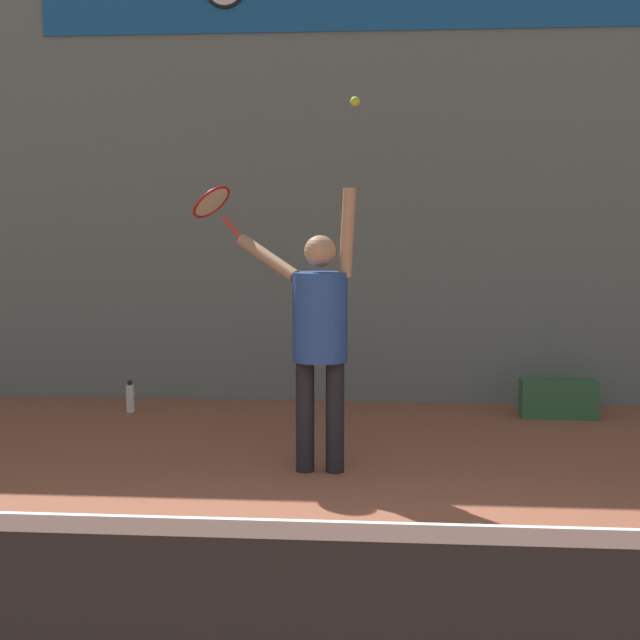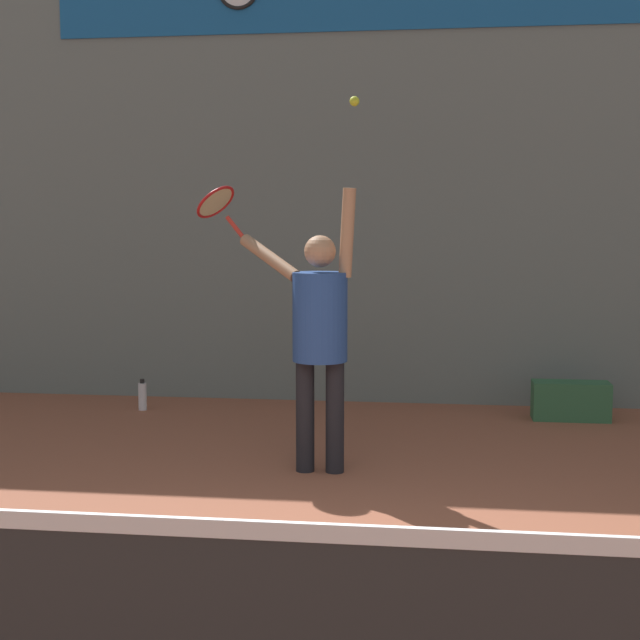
{
  "view_description": "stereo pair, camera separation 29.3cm",
  "coord_description": "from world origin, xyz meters",
  "px_view_note": "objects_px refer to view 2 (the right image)",
  "views": [
    {
      "loc": [
        0.19,
        -3.31,
        1.74
      ],
      "look_at": [
        -0.3,
        2.79,
        1.07
      ],
      "focal_mm": 50.0,
      "sensor_mm": 36.0,
      "label": 1
    },
    {
      "loc": [
        0.48,
        -3.28,
        1.74
      ],
      "look_at": [
        -0.3,
        2.79,
        1.07
      ],
      "focal_mm": 50.0,
      "sensor_mm": 36.0,
      "label": 2
    }
  ],
  "objects_px": {
    "tennis_racket": "(217,204)",
    "water_bottle": "(143,396)",
    "tennis_ball": "(354,101)",
    "tennis_player": "(319,326)",
    "equipment_bag": "(571,401)"
  },
  "relations": [
    {
      "from": "tennis_ball",
      "to": "water_bottle",
      "type": "distance_m",
      "value": 3.75
    },
    {
      "from": "tennis_player",
      "to": "tennis_ball",
      "type": "xyz_separation_m",
      "value": [
        0.25,
        -0.07,
        1.51
      ]
    },
    {
      "from": "tennis_racket",
      "to": "water_bottle",
      "type": "bearing_deg",
      "value": 127.95
    },
    {
      "from": "tennis_ball",
      "to": "water_bottle",
      "type": "height_order",
      "value": "tennis_ball"
    },
    {
      "from": "tennis_player",
      "to": "tennis_racket",
      "type": "bearing_deg",
      "value": 151.41
    },
    {
      "from": "tennis_player",
      "to": "equipment_bag",
      "type": "relative_size",
      "value": 2.95
    },
    {
      "from": "tennis_racket",
      "to": "tennis_ball",
      "type": "bearing_deg",
      "value": -25.94
    },
    {
      "from": "water_bottle",
      "to": "tennis_player",
      "type": "bearing_deg",
      "value": -43.94
    },
    {
      "from": "tennis_ball",
      "to": "tennis_player",
      "type": "bearing_deg",
      "value": 163.78
    },
    {
      "from": "tennis_player",
      "to": "tennis_ball",
      "type": "bearing_deg",
      "value": -16.22
    },
    {
      "from": "tennis_racket",
      "to": "tennis_player",
      "type": "bearing_deg",
      "value": -28.59
    },
    {
      "from": "tennis_racket",
      "to": "water_bottle",
      "type": "xyz_separation_m",
      "value": [
        -1.08,
        1.39,
        -1.75
      ]
    },
    {
      "from": "water_bottle",
      "to": "equipment_bag",
      "type": "relative_size",
      "value": 0.44
    },
    {
      "from": "tennis_ball",
      "to": "equipment_bag",
      "type": "height_order",
      "value": "tennis_ball"
    },
    {
      "from": "tennis_ball",
      "to": "tennis_racket",
      "type": "bearing_deg",
      "value": 154.06
    }
  ]
}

